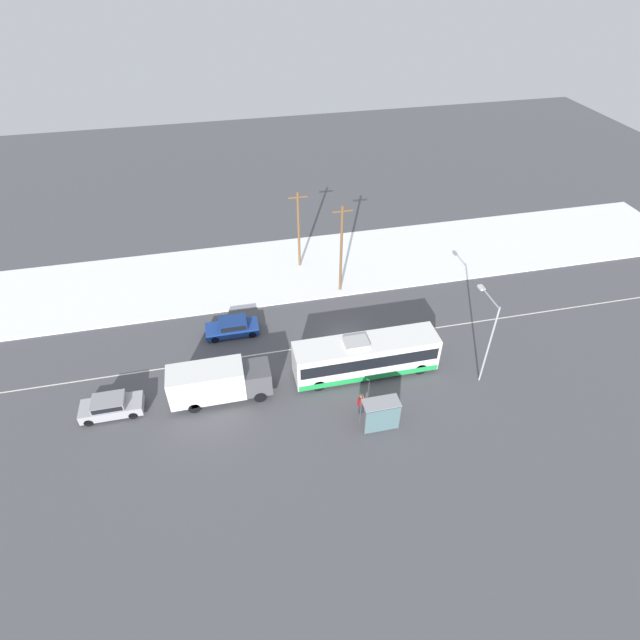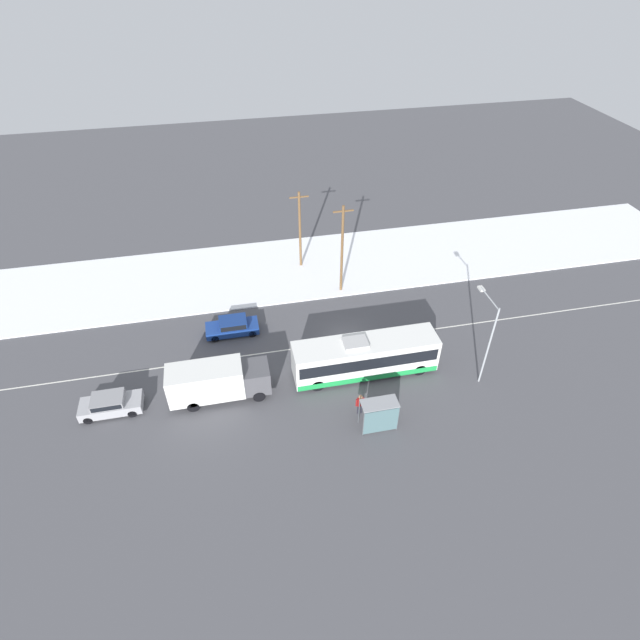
# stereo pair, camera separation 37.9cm
# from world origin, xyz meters

# --- Properties ---
(ground_plane) EXTENTS (120.00, 120.00, 0.00)m
(ground_plane) POSITION_xyz_m (0.00, 0.00, 0.00)
(ground_plane) COLOR #4C4C51
(snow_lot) EXTENTS (80.00, 11.27, 0.12)m
(snow_lot) POSITION_xyz_m (0.00, 11.83, 0.06)
(snow_lot) COLOR white
(snow_lot) RESTS_ON ground_plane
(lane_marking_center) EXTENTS (60.00, 0.12, 0.00)m
(lane_marking_center) POSITION_xyz_m (0.00, 0.00, 0.00)
(lane_marking_center) COLOR silver
(lane_marking_center) RESTS_ON ground_plane
(city_bus) EXTENTS (11.02, 2.57, 3.30)m
(city_bus) POSITION_xyz_m (0.40, -3.71, 1.61)
(city_bus) COLOR white
(city_bus) RESTS_ON ground_plane
(box_truck) EXTENTS (7.27, 2.30, 2.97)m
(box_truck) POSITION_xyz_m (-10.77, -3.98, 1.65)
(box_truck) COLOR silver
(box_truck) RESTS_ON ground_plane
(sedan_car) EXTENTS (4.40, 1.80, 1.44)m
(sedan_car) POSITION_xyz_m (-9.23, 3.02, 0.79)
(sedan_car) COLOR navy
(sedan_car) RESTS_ON ground_plane
(parked_car_near_truck) EXTENTS (4.28, 1.80, 1.45)m
(parked_car_near_truck) POSITION_xyz_m (-18.36, -3.85, 0.79)
(parked_car_near_truck) COLOR #9E9EA3
(parked_car_near_truck) RESTS_ON ground_plane
(pedestrian_at_stop) EXTENTS (0.66, 0.29, 1.84)m
(pedestrian_at_stop) POSITION_xyz_m (-1.04, -7.65, 1.13)
(pedestrian_at_stop) COLOR #23232D
(pedestrian_at_stop) RESTS_ON ground_plane
(bus_shelter) EXTENTS (2.51, 1.20, 2.40)m
(bus_shelter) POSITION_xyz_m (-0.14, -9.31, 1.67)
(bus_shelter) COLOR gray
(bus_shelter) RESTS_ON ground_plane
(streetlamp) EXTENTS (0.36, 3.01, 7.05)m
(streetlamp) POSITION_xyz_m (8.72, -5.86, 4.53)
(streetlamp) COLOR #9EA3A8
(streetlamp) RESTS_ON ground_plane
(utility_pole_roadside) EXTENTS (1.80, 0.24, 8.75)m
(utility_pole_roadside) POSITION_xyz_m (1.19, 7.17, 4.56)
(utility_pole_roadside) COLOR brown
(utility_pole_roadside) RESTS_ON ground_plane
(utility_pole_snowlot) EXTENTS (1.80, 0.24, 8.01)m
(utility_pole_snowlot) POSITION_xyz_m (-1.75, 12.13, 4.19)
(utility_pole_snowlot) COLOR brown
(utility_pole_snowlot) RESTS_ON ground_plane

